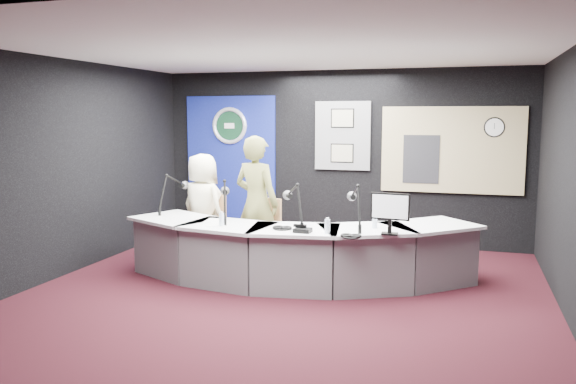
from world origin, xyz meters
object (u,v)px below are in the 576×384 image
(broadcast_desk, at_px, (294,252))
(person_woman, at_px, (257,203))
(person_man, at_px, (203,208))
(armchair_right, at_px, (257,236))
(armchair_left, at_px, (203,228))

(broadcast_desk, height_order, person_woman, person_woman)
(person_man, relative_size, person_woman, 0.85)
(person_man, height_order, person_woman, person_woman)
(broadcast_desk, height_order, armchair_right, armchair_right)
(broadcast_desk, relative_size, armchair_left, 4.70)
(armchair_left, height_order, person_man, person_man)
(armchair_left, relative_size, armchair_right, 1.04)
(armchair_right, height_order, person_man, person_man)
(armchair_right, bearing_deg, person_woman, 20.13)
(armchair_left, height_order, person_woman, person_woman)
(broadcast_desk, distance_m, armchair_left, 1.68)
(broadcast_desk, height_order, armchair_left, armchair_left)
(person_man, bearing_deg, armchair_right, -173.89)
(armchair_left, relative_size, person_woman, 0.53)
(broadcast_desk, relative_size, person_man, 2.92)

